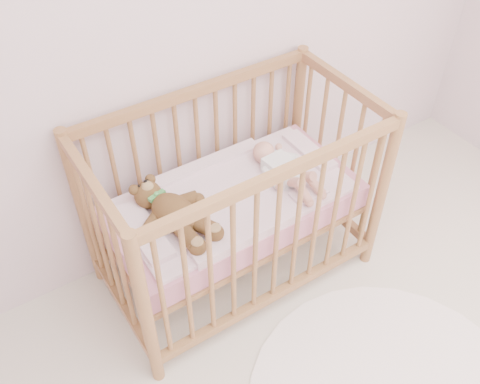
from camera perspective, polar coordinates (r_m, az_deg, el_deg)
wall_back at (r=2.44m, az=-6.05°, el=18.84°), size 4.00×0.02×2.70m
crib at (r=2.64m, az=-0.59°, el=-1.25°), size 1.36×0.76×1.00m
mattress at (r=2.65m, az=-0.59°, el=-1.48°), size 1.22×0.62×0.13m
blanket at (r=2.60m, az=-0.60°, el=-0.32°), size 1.10×0.58×0.06m
baby at (r=2.66m, az=4.58°, el=2.81°), size 0.28×0.52×0.12m
teddy_bear at (r=2.42m, az=-7.06°, el=-2.13°), size 0.49×0.60×0.15m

